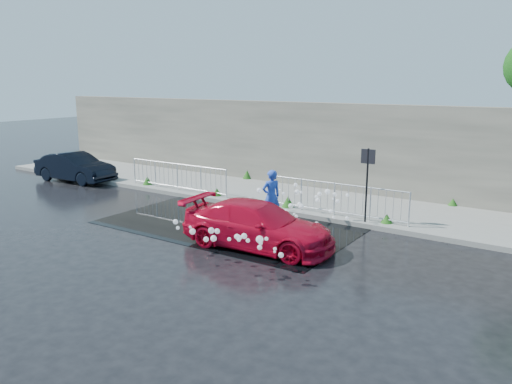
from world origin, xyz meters
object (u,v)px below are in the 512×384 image
red_car (258,225)px  dark_car (75,167)px  sign_post (367,173)px  person (271,197)px

red_car → dark_car: (-12.10, 3.06, 0.02)m
sign_post → person: (-2.70, -1.30, -0.85)m
sign_post → red_car: (-1.71, -3.56, -1.09)m
sign_post → dark_car: bearing=-177.9°
red_car → dark_car: dark_car is taller
sign_post → person: bearing=-154.3°
sign_post → person: sign_post is taller
red_car → dark_car: 12.48m
red_car → person: 2.48m
sign_post → dark_car: (-13.81, -0.50, -1.06)m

